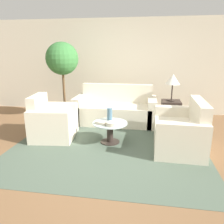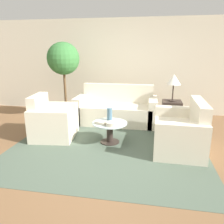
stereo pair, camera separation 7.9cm
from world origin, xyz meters
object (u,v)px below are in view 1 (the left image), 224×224
table_lamp (173,80)px  vase (110,114)px  coffee_table (110,130)px  potted_plant (62,63)px  bowl (112,124)px  book_stack (102,123)px  loveseat (182,132)px  sofa_main (116,110)px  armchair (51,123)px

table_lamp → vase: (-1.29, -1.10, -0.56)m
coffee_table → table_lamp: (1.26, 1.26, 0.82)m
potted_plant → bowl: size_ratio=8.94×
bowl → book_stack: bowl is taller
loveseat → coffee_table: size_ratio=1.91×
loveseat → potted_plant: size_ratio=0.66×
sofa_main → vase: bearing=-88.1°
armchair → loveseat: 2.58m
bowl → table_lamp: bearing=49.9°
coffee_table → table_lamp: bearing=45.0°
vase → book_stack: size_ratio=1.00×
loveseat → book_stack: (-1.48, -0.08, 0.13)m
table_lamp → book_stack: bearing=-135.6°
sofa_main → table_lamp: bearing=-1.4°
coffee_table → potted_plant: 2.26m
vase → coffee_table: bearing=-78.5°
armchair → bowl: 1.33m
sofa_main → bowl: 1.47m
sofa_main → book_stack: sofa_main is taller
potted_plant → loveseat: bearing=-26.2°
vase → bowl: (0.09, -0.33, -0.09)m
table_lamp → vase: size_ratio=2.58×
loveseat → coffee_table: loveseat is taller
sofa_main → bowl: sofa_main is taller
bowl → book_stack: 0.21m
armchair → book_stack: (1.10, -0.20, 0.13)m
armchair → loveseat: bearing=-98.9°
loveseat → vase: bearing=-96.8°
potted_plant → book_stack: 2.16m
potted_plant → book_stack: potted_plant is taller
sofa_main → potted_plant: size_ratio=1.01×
loveseat → vase: 1.41m
armchair → vase: 1.23m
vase → bowl: size_ratio=1.11×
armchair → potted_plant: (-0.17, 1.23, 1.15)m
vase → book_stack: 0.31m
loveseat → bowl: size_ratio=5.93×
table_lamp → book_stack: (-1.40, -1.37, -0.65)m
sofa_main → loveseat: (1.41, -1.33, 0.00)m
coffee_table → potted_plant: bearing=136.9°
armchair → table_lamp: 2.87m
loveseat → table_lamp: table_lamp is taller
sofa_main → table_lamp: (1.33, -0.03, 0.79)m
sofa_main → vase: (0.04, -1.13, 0.23)m
loveseat → table_lamp: size_ratio=2.07×
coffee_table → book_stack: (-0.14, -0.11, 0.17)m
sofa_main → coffee_table: (0.07, -1.29, -0.04)m
table_lamp → potted_plant: potted_plant is taller
armchair → book_stack: 1.12m
loveseat → bowl: bearing=-82.9°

